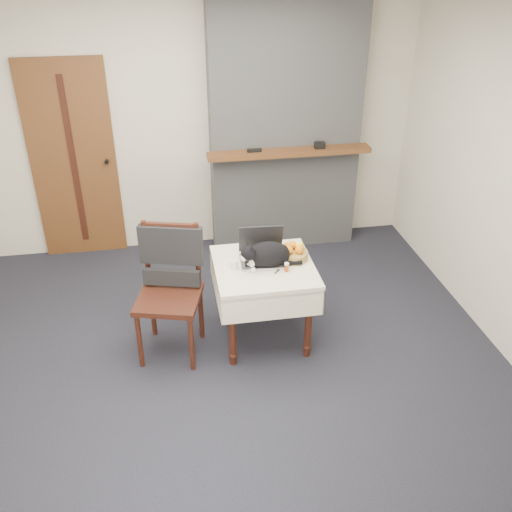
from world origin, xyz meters
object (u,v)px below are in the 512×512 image
Objects in this scene: fruit_basket at (293,253)px; door at (74,162)px; chair at (170,272)px; side_table at (264,277)px; cat at (269,254)px; cream_jar at (234,265)px; pill_bottle at (287,267)px; laptop at (262,252)px.

door is at bearing 136.72° from fruit_basket.
door is 8.63× the size of fruit_basket.
side_table is at bearing 11.71° from chair.
side_table is at bearing 139.87° from cat.
cat is 0.78m from chair.
door reaches higher than cream_jar.
door is 2.43m from cat.
pill_bottle is at bearing 4.62° from chair.
laptop is 0.12m from cat.
side_table is 10.68× the size of pill_bottle.
door is 27.39× the size of pill_bottle.
door reaches higher than laptop.
chair is (-0.49, 0.06, -0.05)m from cream_jar.
fruit_basket is at bearing 62.52° from pill_bottle.
cat is (0.03, -0.02, 0.21)m from side_table.
cream_jar is (1.34, -1.80, -0.27)m from door.
door is 2.27m from cream_jar.
cream_jar is 0.30× the size of fruit_basket.
laptop reaches higher than pill_bottle.
side_table is at bearing -165.42° from fruit_basket.
door is at bearing 131.46° from side_table.
side_table is 0.73× the size of chair.
door is 28.97× the size of cream_jar.
side_table is 2.10× the size of laptop.
cream_jar is 0.06× the size of chair.
cat is at bearing 10.65° from chair.
cat is at bearing -159.39° from fruit_basket.
cream_jar is at bearing 164.56° from pill_bottle.
cat is at bearing -48.20° from door.
door reaches higher than fruit_basket.
door is 2.53m from fruit_basket.
fruit_basket reaches higher than side_table.
door reaches higher than cat.
pill_bottle is 0.21m from fruit_basket.
laptop is (1.58, -1.70, -0.23)m from door.
chair is at bearing 169.41° from pill_bottle.
side_table is 0.74m from chair.
pill_bottle is 0.32× the size of fruit_basket.
cat is 7.24× the size of cream_jar.
chair is (-0.73, -0.05, -0.08)m from laptop.
fruit_basket reaches higher than pill_bottle.
side_table is 0.22m from cat.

